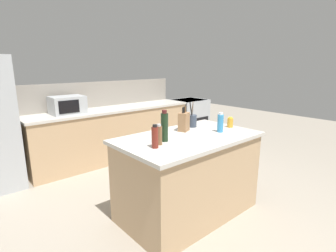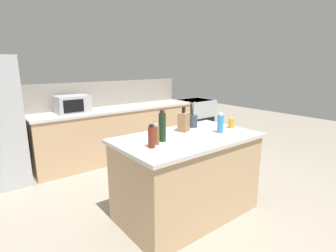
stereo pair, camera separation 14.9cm
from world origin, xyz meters
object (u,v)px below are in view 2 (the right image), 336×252
object	(u,v)px
honey_jar	(231,123)
wine_bottle	(162,127)
knife_block	(184,122)
vinegar_bottle	(151,137)
range_oven	(195,119)
spice_jar_oregano	(162,128)
microwave	(73,104)
utensil_crock	(193,121)
pepper_grinder	(156,135)
dish_soap_bottle	(220,123)

from	to	relation	value
honey_jar	wine_bottle	bearing A→B (deg)	175.71
knife_block	vinegar_bottle	xyz separation A→B (m)	(-0.66, -0.28, -0.01)
range_oven	spice_jar_oregano	xyz separation A→B (m)	(-2.36, -1.90, 0.53)
range_oven	spice_jar_oregano	world-z (taller)	spice_jar_oregano
vinegar_bottle	wine_bottle	bearing A→B (deg)	27.43
microwave	honey_jar	distance (m)	2.55
utensil_crock	pepper_grinder	distance (m)	0.84
microwave	wine_bottle	bearing A→B (deg)	-85.30
microwave	knife_block	bearing A→B (deg)	-72.72
utensil_crock	dish_soap_bottle	distance (m)	0.40
range_oven	dish_soap_bottle	size ratio (longest dim) A/B	3.98
utensil_crock	honey_jar	distance (m)	0.48
spice_jar_oregano	pepper_grinder	size ratio (longest dim) A/B	0.56
pepper_grinder	dish_soap_bottle	size ratio (longest dim) A/B	0.90
vinegar_bottle	pepper_grinder	bearing A→B (deg)	30.24
knife_block	pepper_grinder	size ratio (longest dim) A/B	1.40
utensil_crock	pepper_grinder	world-z (taller)	utensil_crock
utensil_crock	honey_jar	xyz separation A→B (m)	(0.35, -0.33, -0.02)
wine_bottle	spice_jar_oregano	bearing A→B (deg)	52.76
honey_jar	pepper_grinder	xyz separation A→B (m)	(-1.13, 0.02, 0.04)
honey_jar	pepper_grinder	bearing A→B (deg)	178.91
vinegar_bottle	dish_soap_bottle	distance (m)	0.94
utensil_crock	spice_jar_oregano	xyz separation A→B (m)	(-0.46, 0.02, -0.03)
pepper_grinder	knife_block	bearing A→B (deg)	21.92
microwave	dish_soap_bottle	bearing A→B (deg)	-68.59
microwave	honey_jar	xyz separation A→B (m)	(1.19, -2.25, -0.08)
utensil_crock	microwave	bearing A→B (deg)	113.84
knife_block	wine_bottle	size ratio (longest dim) A/B	0.89
knife_block	pepper_grinder	xyz separation A→B (m)	(-0.56, -0.23, -0.02)
pepper_grinder	vinegar_bottle	world-z (taller)	vinegar_bottle
microwave	pepper_grinder	bearing A→B (deg)	-88.41
wine_bottle	pepper_grinder	size ratio (longest dim) A/B	1.57
dish_soap_bottle	honey_jar	bearing A→B (deg)	13.23
spice_jar_oregano	dish_soap_bottle	bearing A→B (deg)	-39.00
spice_jar_oregano	dish_soap_bottle	world-z (taller)	dish_soap_bottle
spice_jar_oregano	range_oven	bearing A→B (deg)	38.78
honey_jar	dish_soap_bottle	xyz separation A→B (m)	(-0.29, -0.07, 0.05)
honey_jar	wine_bottle	xyz separation A→B (m)	(-1.02, 0.08, 0.09)
honey_jar	dish_soap_bottle	world-z (taller)	dish_soap_bottle
utensil_crock	dish_soap_bottle	world-z (taller)	utensil_crock
utensil_crock	vinegar_bottle	bearing A→B (deg)	-157.49
spice_jar_oregano	knife_block	bearing A→B (deg)	-24.40
knife_block	honey_jar	size ratio (longest dim) A/B	2.23
knife_block	vinegar_bottle	bearing A→B (deg)	-179.58
range_oven	microwave	bearing A→B (deg)	180.00
knife_block	wine_bottle	world-z (taller)	wine_bottle
vinegar_bottle	dish_soap_bottle	world-z (taller)	dish_soap_bottle
pepper_grinder	vinegar_bottle	bearing A→B (deg)	-149.76
microwave	utensil_crock	world-z (taller)	utensil_crock
utensil_crock	dish_soap_bottle	xyz separation A→B (m)	(0.06, -0.40, 0.03)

